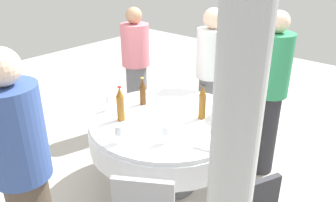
% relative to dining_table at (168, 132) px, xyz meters
% --- Properties ---
extents(ground_plane, '(10.00, 10.00, 0.00)m').
position_rel_dining_table_xyz_m(ground_plane, '(0.00, 0.00, -0.59)').
color(ground_plane, '#B7B2A8').
extents(dining_table, '(1.46, 1.46, 0.74)m').
position_rel_dining_table_xyz_m(dining_table, '(0.00, 0.00, 0.00)').
color(dining_table, white).
rests_on(dining_table, ground_plane).
extents(bottle_amber_mid, '(0.07, 0.07, 0.34)m').
position_rel_dining_table_xyz_m(bottle_amber_mid, '(0.20, -0.24, 0.30)').
color(bottle_amber_mid, '#8C5619').
rests_on(bottle_amber_mid, dining_table).
extents(bottle_brown_east, '(0.06, 0.06, 0.28)m').
position_rel_dining_table_xyz_m(bottle_brown_east, '(0.06, 0.38, 0.28)').
color(bottle_brown_east, '#593314').
rests_on(bottle_brown_east, dining_table).
extents(bottle_amber_front, '(0.07, 0.07, 0.33)m').
position_rel_dining_table_xyz_m(bottle_amber_front, '(-0.31, 0.29, 0.30)').
color(bottle_amber_front, '#8C5619').
rests_on(bottle_amber_front, dining_table).
extents(wine_glass_north, '(0.07, 0.07, 0.15)m').
position_rel_dining_table_xyz_m(wine_glass_north, '(-0.34, -0.27, 0.26)').
color(wine_glass_north, white).
rests_on(wine_glass_north, dining_table).
extents(wine_glass_inner, '(0.07, 0.07, 0.15)m').
position_rel_dining_table_xyz_m(wine_glass_inner, '(-0.58, 0.01, 0.26)').
color(wine_glass_inner, white).
rests_on(wine_glass_inner, dining_table).
extents(wine_glass_west, '(0.06, 0.06, 0.16)m').
position_rel_dining_table_xyz_m(wine_glass_west, '(-0.24, 0.53, 0.26)').
color(wine_glass_west, white).
rests_on(wine_glass_west, dining_table).
extents(plate_near, '(0.24, 0.24, 0.02)m').
position_rel_dining_table_xyz_m(plate_near, '(-0.05, -0.04, 0.15)').
color(plate_near, white).
rests_on(plate_near, dining_table).
extents(plate_far, '(0.22, 0.22, 0.02)m').
position_rel_dining_table_xyz_m(plate_far, '(0.15, -0.45, 0.15)').
color(plate_far, white).
rests_on(plate_far, dining_table).
extents(spoon_east, '(0.18, 0.04, 0.00)m').
position_rel_dining_table_xyz_m(spoon_east, '(0.50, -0.23, 0.15)').
color(spoon_east, silver).
rests_on(spoon_east, dining_table).
extents(knife_front, '(0.12, 0.16, 0.00)m').
position_rel_dining_table_xyz_m(knife_front, '(-0.30, -0.04, 0.15)').
color(knife_front, silver).
rests_on(knife_front, dining_table).
extents(fork_north, '(0.05, 0.18, 0.00)m').
position_rel_dining_table_xyz_m(fork_north, '(-0.12, 0.34, 0.15)').
color(fork_north, silver).
rests_on(fork_north, dining_table).
extents(folded_napkin, '(0.18, 0.18, 0.02)m').
position_rel_dining_table_xyz_m(folded_napkin, '(-0.17, -0.54, 0.16)').
color(folded_napkin, white).
rests_on(folded_napkin, dining_table).
extents(person_mid, '(0.34, 0.34, 1.67)m').
position_rel_dining_table_xyz_m(person_mid, '(0.83, -0.58, 0.28)').
color(person_mid, '#26262B').
rests_on(person_mid, ground_plane).
extents(person_east, '(0.34, 0.34, 1.71)m').
position_rel_dining_table_xyz_m(person_east, '(-1.40, -0.06, 0.31)').
color(person_east, '#4C3F33').
rests_on(person_east, ground_plane).
extents(person_front, '(0.34, 0.34, 1.59)m').
position_rel_dining_table_xyz_m(person_front, '(1.00, 0.22, 0.24)').
color(person_front, slate).
rests_on(person_front, ground_plane).
extents(person_north, '(0.34, 0.34, 1.55)m').
position_rel_dining_table_xyz_m(person_north, '(0.66, 1.09, 0.21)').
color(person_north, slate).
rests_on(person_north, ground_plane).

